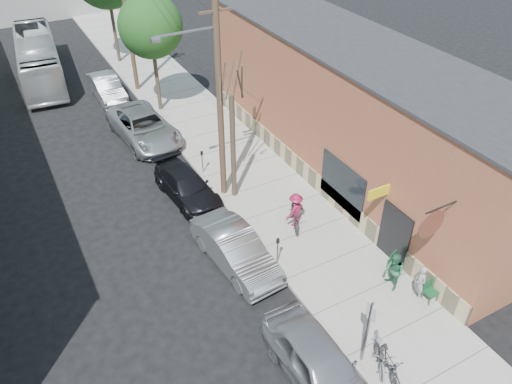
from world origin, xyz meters
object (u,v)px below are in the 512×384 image
parked_bike_b (381,352)px  car_2 (187,186)px  cyclist (295,210)px  car_0 (319,365)px  car_4 (107,88)px  tree_leafy_mid (150,26)px  sign_post (368,327)px  patio_chair_a (431,292)px  car_1 (236,250)px  bus (38,59)px  parked_bike_a (388,364)px  tree_bare (233,148)px  parking_meter_far (202,158)px  parking_meter_near (278,247)px  patron_grey (420,283)px  car_3 (144,127)px  patron_green (394,272)px  utility_pole_near (218,92)px  patio_chair_b (395,264)px

parked_bike_b → car_2: size_ratio=0.42×
cyclist → car_0: bearing=46.3°
car_4 → tree_leafy_mid: bearing=-55.4°
sign_post → patio_chair_a: 4.13m
cyclist → car_1: size_ratio=0.35×
car_1 → bus: bearing=93.4°
sign_post → parked_bike_a: size_ratio=1.55×
tree_bare → car_0: bearing=-101.7°
parking_meter_far → car_2: parking_meter_far is taller
parking_meter_near → parked_bike_a: size_ratio=0.69×
patron_grey → car_2: 11.33m
tree_leafy_mid → patio_chair_a: tree_leafy_mid is taller
patron_grey → cyclist: 6.04m
sign_post → car_3: sign_post is taller
tree_leafy_mid → car_4: bearing=125.6°
patron_grey → patron_green: size_ratio=0.92×
utility_pole_near → patron_green: 10.18m
car_1 → patron_green: bearing=-47.6°
tree_bare → car_0: size_ratio=1.07×
car_2 → utility_pole_near: bearing=-26.2°
car_0 → car_2: car_0 is taller
sign_post → patron_green: (3.03, 2.04, -0.86)m
tree_leafy_mid → parked_bike_b: bearing=-90.0°
parking_meter_far → tree_leafy_mid: tree_leafy_mid is taller
patron_grey → parking_meter_near: bearing=-122.5°
utility_pole_near → parking_meter_far: bearing=93.9°
tree_leafy_mid → patron_grey: 20.11m
cyclist → parked_bike_a: 7.90m
parked_bike_b → bus: 30.06m
car_0 → car_4: car_0 is taller
car_1 → tree_bare: bearing=58.5°
car_3 → bus: (-3.61, 11.61, 0.68)m
car_0 → car_1: car_0 is taller
parking_meter_near → parked_bike_a: 6.13m
parking_meter_far → parked_bike_a: 13.56m
car_1 → car_4: car_1 is taller
sign_post → car_0: (-1.66, 0.13, -1.00)m
patio_chair_b → car_0: (-5.35, -2.48, 0.24)m
utility_pole_near → patron_grey: (3.51, -9.50, -4.51)m
car_4 → car_3: bearing=-87.4°
patio_chair_b → patron_green: bearing=-157.0°
sign_post → tree_leafy_mid: bearing=88.7°
cyclist → car_3: (-3.33, 10.62, -0.16)m
car_0 → car_3: bearing=89.5°
parked_bike_b → car_4: (-2.41, 24.25, 0.08)m
parking_meter_far → sign_post: bearing=-89.6°
parked_bike_b → car_4: car_4 is taller
car_0 → car_3: size_ratio=0.83×
sign_post → utility_pole_near: utility_pole_near is taller
car_3 → parking_meter_near: bearing=-88.2°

